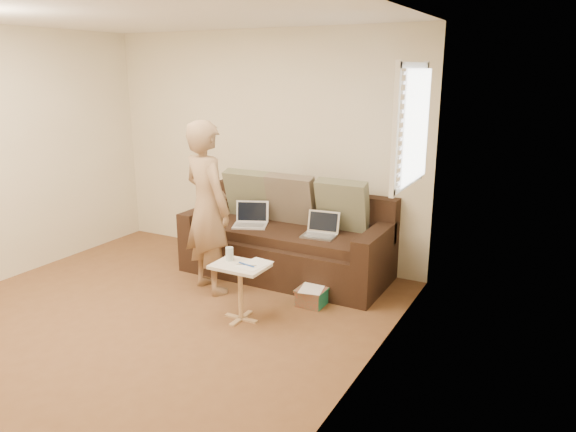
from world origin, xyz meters
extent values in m
plane|color=brown|center=(0.00, 0.00, 0.00)|extent=(4.50, 4.50, 0.00)
plane|color=white|center=(0.00, 0.00, 2.60)|extent=(4.50, 4.50, 0.00)
plane|color=beige|center=(0.00, 2.25, 1.30)|extent=(4.00, 0.00, 4.00)
plane|color=beige|center=(2.00, 0.00, 1.30)|extent=(0.00, 4.50, 4.50)
imported|color=olive|center=(0.09, 1.05, 0.86)|extent=(0.74, 0.63, 1.72)
camera|label=1|loc=(3.20, -3.08, 2.17)|focal=33.58mm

